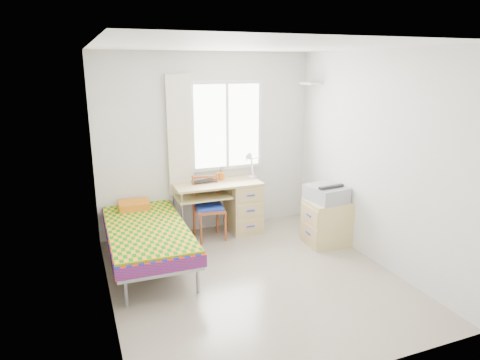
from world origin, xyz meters
name	(u,v)px	position (x,y,z in m)	size (l,w,h in m)	color
floor	(254,278)	(0.00, 0.00, 0.00)	(3.50, 3.50, 0.00)	#BCAD93
ceiling	(256,46)	(0.00, 0.00, 2.60)	(3.50, 3.50, 0.00)	white
wall_back	(207,144)	(0.00, 1.75, 1.30)	(3.20, 3.20, 0.00)	silver
wall_left	(102,185)	(-1.60, 0.00, 1.30)	(3.50, 3.50, 0.00)	silver
wall_right	(375,159)	(1.60, 0.00, 1.30)	(3.50, 3.50, 0.00)	silver
window	(227,126)	(0.30, 1.73, 1.55)	(1.10, 0.04, 1.30)	white
curtain	(180,136)	(-0.42, 1.68, 1.45)	(0.35, 0.05, 1.70)	#F7F1CC
floating_shelf	(311,84)	(1.49, 1.40, 2.15)	(0.20, 0.32, 0.03)	white
bed	(146,230)	(-1.08, 0.90, 0.43)	(0.97, 2.04, 0.88)	#919298
desk	(239,204)	(0.38, 1.47, 0.42)	(1.25, 0.58, 0.78)	tan
chair	(209,203)	(-0.11, 1.38, 0.51)	(0.44, 0.44, 0.92)	maroon
cabinet	(327,222)	(1.34, 0.57, 0.31)	(0.59, 0.53, 0.62)	tan
printer	(326,193)	(1.33, 0.60, 0.73)	(0.49, 0.55, 0.22)	#95979C
laptop	(205,182)	(-0.12, 1.50, 0.79)	(0.35, 0.23, 0.03)	black
pen_cup	(221,176)	(0.16, 1.60, 0.83)	(0.09, 0.09, 0.11)	orange
task_lamp	(251,163)	(0.55, 1.38, 1.05)	(0.23, 0.33, 0.43)	white
book	(202,197)	(-0.18, 1.48, 0.59)	(0.17, 0.24, 0.02)	gray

